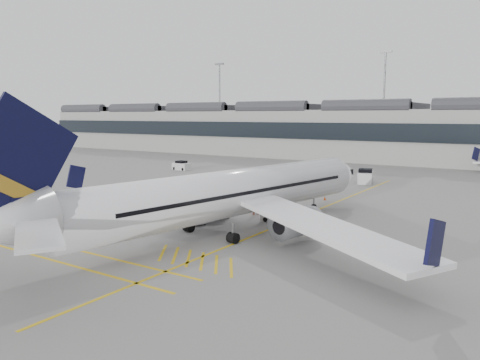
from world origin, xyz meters
The scene contains 17 objects.
ground centered at (0.00, 0.00, 0.00)m, with size 220.00×220.00×0.00m, color gray.
terminal centered at (0.00, 71.93, 6.14)m, with size 200.00×20.45×12.40m.
light_masts centered at (-1.67, 86.00, 14.49)m, with size 113.00×0.60×25.45m.
apron_markings centered at (10.00, 10.00, 0.01)m, with size 0.25×60.00×0.01m, color gold.
airliner_main centered at (7.59, 0.20, 3.27)m, with size 37.74×41.57×11.13m.
belt_loader centered at (9.40, 6.52, 0.56)m, with size 4.84×2.23×1.92m.
baggage_cart_a centered at (-0.58, 6.55, 1.04)m, with size 2.22×2.01×1.94m.
baggage_cart_b centered at (3.70, 4.49, 0.96)m, with size 1.88×1.63×1.79m.
baggage_cart_c centered at (3.41, 1.16, 1.01)m, with size 2.18×1.98×1.89m.
baggage_cart_d centered at (-6.41, 5.80, 0.98)m, with size 2.11×1.92×1.82m.
ramp_agent_a centered at (5.13, 9.58, 0.85)m, with size 0.62×0.41×1.70m, color #DC420B.
ramp_agent_b centered at (5.63, 7.92, 0.96)m, with size 0.93×0.72×1.91m, color red.
pushback_tug centered at (-1.54, -1.40, 0.57)m, with size 2.63×2.17×1.27m.
safety_cone_nose centered at (8.36, 19.12, 0.23)m, with size 0.33×0.33×0.45m, color #F24C0A.
safety_cone_engine centered at (13.92, 3.01, 0.22)m, with size 0.32×0.32×0.44m, color #F24C0A.
service_van_left centered at (-25.52, 33.19, 0.76)m, with size 3.41×1.90×1.69m.
service_van_mid centered at (7.68, 35.56, 0.93)m, with size 3.01×4.44×2.08m.
Camera 1 is at (29.67, -31.25, 9.83)m, focal length 35.00 mm.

